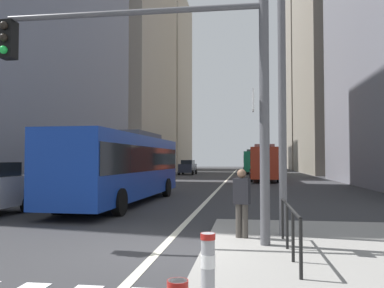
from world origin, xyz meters
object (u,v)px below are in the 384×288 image
city_bus_red_receding (263,161)px  pedestrian_waiting (242,200)px  car_oncoming_mid (188,167)px  street_lamp_post (282,33)px  bollard_left (208,266)px  city_bus_red_distant (253,161)px  city_bus_blue_oncoming (123,164)px  car_receding_near (257,165)px  traffic_signal_gantry (169,70)px

city_bus_red_receding → pedestrian_waiting: 29.29m
car_oncoming_mid → street_lamp_post: (8.72, -41.66, 4.29)m
bollard_left → city_bus_red_distant: bearing=88.4°
city_bus_blue_oncoming → street_lamp_post: (6.57, -7.43, 3.45)m
city_bus_red_receding → city_bus_red_distant: bearing=92.0°
city_bus_red_distant → pedestrian_waiting: (-1.09, -47.77, -0.76)m
city_bus_blue_oncoming → city_bus_red_receding: size_ratio=1.01×
city_bus_red_receding → pedestrian_waiting: city_bus_red_receding is taller
car_receding_near → traffic_signal_gantry: traffic_signal_gantry is taller
car_receding_near → bollard_left: car_receding_near is taller
city_bus_red_receding → bollard_left: bearing=-93.6°
car_oncoming_mid → street_lamp_post: size_ratio=0.56×
city_bus_red_distant → traffic_signal_gantry: 48.65m
car_oncoming_mid → bollard_left: car_oncoming_mid is taller
car_oncoming_mid → traffic_signal_gantry: size_ratio=0.69×
city_bus_blue_oncoming → car_oncoming_mid: (-2.15, 34.23, -0.85)m
city_bus_blue_oncoming → pedestrian_waiting: city_bus_blue_oncoming is taller
city_bus_red_receding → city_bus_blue_oncoming: bearing=-108.8°
city_bus_red_distant → traffic_signal_gantry: size_ratio=1.64×
city_bus_red_receding → bollard_left: (-2.12, -33.76, -1.16)m
street_lamp_post → pedestrian_waiting: (-1.02, -0.43, -4.21)m
city_bus_blue_oncoming → street_lamp_post: size_ratio=1.46×
car_receding_near → street_lamp_post: street_lamp_post is taller
car_receding_near → street_lamp_post: bearing=-90.9°
street_lamp_post → bollard_left: street_lamp_post is taller
city_bus_red_distant → car_receding_near: city_bus_red_distant is taller
city_bus_red_receding → car_oncoming_mid: 15.98m
pedestrian_waiting → car_oncoming_mid: bearing=100.4°
street_lamp_post → pedestrian_waiting: 4.36m
car_receding_near → pedestrian_waiting: (-1.91, -58.60, 0.08)m
city_bus_red_receding → pedestrian_waiting: bearing=-93.4°
city_bus_blue_oncoming → city_bus_red_distant: same height
city_bus_blue_oncoming → bollard_left: city_bus_blue_oncoming is taller
city_bus_blue_oncoming → city_bus_red_receding: (7.28, 21.36, -0.00)m
city_bus_blue_oncoming → traffic_signal_gantry: size_ratio=1.78×
bollard_left → pedestrian_waiting: 4.57m
car_oncoming_mid → city_bus_red_distant: bearing=32.9°
city_bus_red_receding → car_oncoming_mid: (-9.43, 12.86, -0.85)m
city_bus_red_distant → car_receding_near: size_ratio=2.43×
street_lamp_post → city_bus_red_distant: bearing=89.9°
car_oncoming_mid → street_lamp_post: bearing=-78.2°
car_oncoming_mid → traffic_signal_gantry: (6.02, -42.84, 3.14)m
city_bus_blue_oncoming → street_lamp_post: bearing=-48.5°
city_bus_blue_oncoming → city_bus_red_distant: size_ratio=1.09×
car_oncoming_mid → city_bus_blue_oncoming: bearing=-86.4°
traffic_signal_gantry → bollard_left: bearing=-71.1°
city_bus_blue_oncoming → city_bus_red_receding: same height
pedestrian_waiting → city_bus_red_distant: bearing=88.7°
car_oncoming_mid → street_lamp_post: street_lamp_post is taller
city_bus_red_receding → city_bus_red_distant: size_ratio=1.07×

